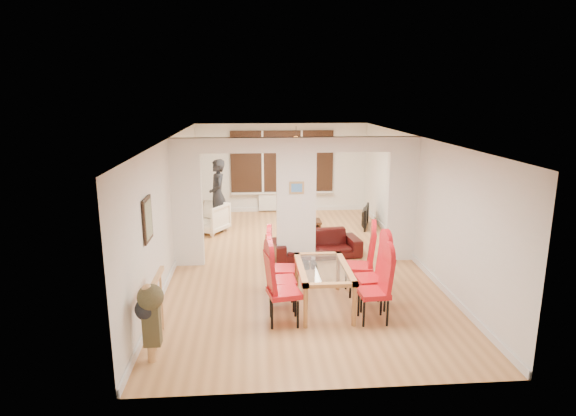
{
  "coord_description": "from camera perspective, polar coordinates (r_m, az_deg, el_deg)",
  "views": [
    {
      "loc": [
        -0.9,
        -9.53,
        3.45
      ],
      "look_at": [
        -0.12,
        0.6,
        1.02
      ],
      "focal_mm": 30.0,
      "sensor_mm": 36.0,
      "label": 1
    }
  ],
  "objects": [
    {
      "name": "dining_chair_la",
      "position": [
        7.39,
        -0.48,
        -9.34
      ],
      "size": [
        0.55,
        0.55,
        1.17
      ],
      "primitive_type": null,
      "rotation": [
        0.0,
        0.0,
        0.19
      ],
      "color": "red",
      "rests_on": "floor"
    },
    {
      "name": "bay_window_blinds",
      "position": [
        14.13,
        -0.7,
        5.53
      ],
      "size": [
        3.0,
        0.08,
        1.8
      ],
      "primitive_type": "cube",
      "color": "black",
      "rests_on": "room_walls"
    },
    {
      "name": "sofa",
      "position": [
        10.42,
        3.36,
        -4.3
      ],
      "size": [
        1.97,
        0.98,
        0.55
      ],
      "primitive_type": "imported",
      "rotation": [
        0.0,
        0.0,
        0.13
      ],
      "color": "black",
      "rests_on": "floor"
    },
    {
      "name": "pendant_light",
      "position": [
        12.95,
        0.95,
        7.7
      ],
      "size": [
        0.36,
        0.36,
        0.36
      ],
      "primitive_type": "sphere",
      "color": "orange",
      "rests_on": "room_walls"
    },
    {
      "name": "dining_chair_lb",
      "position": [
        7.89,
        -0.73,
        -8.06
      ],
      "size": [
        0.47,
        0.47,
        1.1
      ],
      "primitive_type": null,
      "rotation": [
        0.0,
        0.0,
        0.08
      ],
      "color": "red",
      "rests_on": "floor"
    },
    {
      "name": "wall_poster",
      "position": [
        7.53,
        -16.31,
        -1.3
      ],
      "size": [
        0.04,
        0.52,
        0.67
      ],
      "primitive_type": "cube",
      "color": "gray",
      "rests_on": "room_walls"
    },
    {
      "name": "pillar_photo",
      "position": [
        9.65,
        1.03,
        2.42
      ],
      "size": [
        0.3,
        0.03,
        0.25
      ],
      "primitive_type": "cube",
      "color": "#4C8CD8",
      "rests_on": "divider_wall"
    },
    {
      "name": "coffee_table",
      "position": [
        12.49,
        1.55,
        -2.01
      ],
      "size": [
        1.09,
        0.66,
        0.24
      ],
      "primitive_type": null,
      "rotation": [
        0.0,
        0.0,
        0.15
      ],
      "color": "#361E12",
      "rests_on": "floor"
    },
    {
      "name": "divider_wall",
      "position": [
        9.81,
        0.97,
        0.8
      ],
      "size": [
        5.0,
        0.18,
        2.6
      ],
      "primitive_type": "cube",
      "color": "white",
      "rests_on": "floor"
    },
    {
      "name": "bottle",
      "position": [
        12.34,
        2.7,
        -1.0
      ],
      "size": [
        0.07,
        0.07,
        0.27
      ],
      "primitive_type": "cylinder",
      "color": "#143F19",
      "rests_on": "coffee_table"
    },
    {
      "name": "bowl",
      "position": [
        12.4,
        1.6,
        -1.43
      ],
      "size": [
        0.23,
        0.23,
        0.06
      ],
      "primitive_type": "imported",
      "color": "#361E12",
      "rests_on": "coffee_table"
    },
    {
      "name": "person",
      "position": [
        12.38,
        -8.32,
        1.51
      ],
      "size": [
        0.74,
        0.57,
        1.83
      ],
      "primitive_type": "imported",
      "rotation": [
        0.0,
        0.0,
        -1.37
      ],
      "color": "black",
      "rests_on": "floor"
    },
    {
      "name": "stair_newel",
      "position": [
        7.09,
        -15.28,
        -11.18
      ],
      "size": [
        0.4,
        1.2,
        1.1
      ],
      "primitive_type": null,
      "color": "tan",
      "rests_on": "floor"
    },
    {
      "name": "dining_chair_rb",
      "position": [
        8.02,
        9.82,
        -7.7
      ],
      "size": [
        0.51,
        0.51,
        1.16
      ],
      "primitive_type": null,
      "rotation": [
        0.0,
        0.0,
        0.09
      ],
      "color": "red",
      "rests_on": "floor"
    },
    {
      "name": "dining_chair_rc",
      "position": [
        8.52,
        8.49,
        -6.34
      ],
      "size": [
        0.55,
        0.55,
        1.17
      ],
      "primitive_type": null,
      "rotation": [
        0.0,
        0.0,
        -0.2
      ],
      "color": "red",
      "rests_on": "floor"
    },
    {
      "name": "floor",
      "position": [
        10.17,
        0.94,
        -6.36
      ],
      "size": [
        5.0,
        9.0,
        0.01
      ],
      "primitive_type": "cube",
      "color": "tan",
      "rests_on": "ground"
    },
    {
      "name": "dining_chair_ra",
      "position": [
        7.57,
        10.11,
        -9.25
      ],
      "size": [
        0.47,
        0.47,
        1.11
      ],
      "primitive_type": null,
      "rotation": [
        0.0,
        0.0,
        0.06
      ],
      "color": "red",
      "rests_on": "floor"
    },
    {
      "name": "room_walls",
      "position": [
        9.81,
        0.97,
        0.8
      ],
      "size": [
        5.0,
        9.0,
        2.6
      ],
      "primitive_type": null,
      "color": "silver",
      "rests_on": "floor"
    },
    {
      "name": "television",
      "position": [
        12.82,
        8.82,
        -1.01
      ],
      "size": [
        0.97,
        0.42,
        0.56
      ],
      "primitive_type": "imported",
      "rotation": [
        0.0,
        0.0,
        1.26
      ],
      "color": "black",
      "rests_on": "floor"
    },
    {
      "name": "radiator",
      "position": [
        14.31,
        -0.68,
        0.74
      ],
      "size": [
        1.4,
        0.08,
        0.5
      ],
      "primitive_type": "cube",
      "color": "white",
      "rests_on": "floor"
    },
    {
      "name": "shoes",
      "position": [
        9.82,
        2.6,
        -6.78
      ],
      "size": [
        0.26,
        0.28,
        0.11
      ],
      "primitive_type": null,
      "color": "black",
      "rests_on": "floor"
    },
    {
      "name": "dining_chair_lc",
      "position": [
        8.36,
        -0.71,
        -6.74
      ],
      "size": [
        0.5,
        0.5,
        1.12
      ],
      "primitive_type": null,
      "rotation": [
        0.0,
        0.0,
        -0.11
      ],
      "color": "red",
      "rests_on": "floor"
    },
    {
      "name": "armchair",
      "position": [
        12.33,
        -9.38,
        -1.15
      ],
      "size": [
        1.12,
        1.13,
        0.76
      ],
      "primitive_type": "imported",
      "rotation": [
        0.0,
        0.0,
        -0.55
      ],
      "color": "white",
      "rests_on": "floor"
    },
    {
      "name": "dining_table",
      "position": [
        8.02,
        4.19,
        -9.31
      ],
      "size": [
        0.84,
        1.49,
        0.7
      ],
      "primitive_type": null,
      "color": "#BC7E45",
      "rests_on": "floor"
    }
  ]
}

